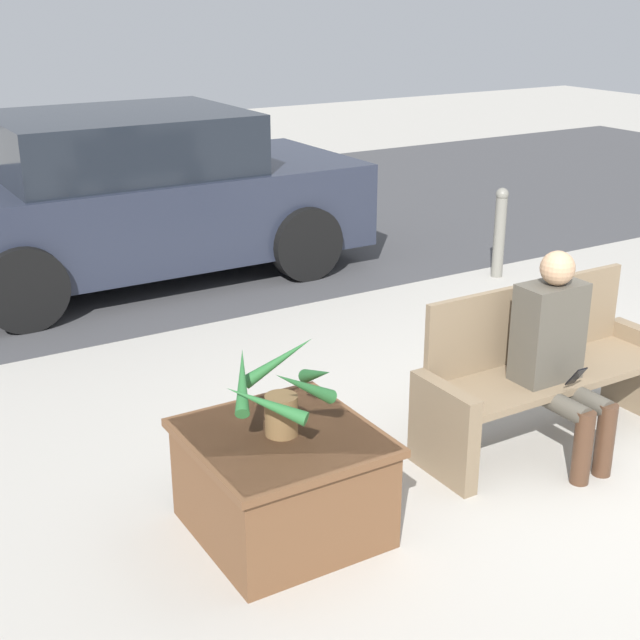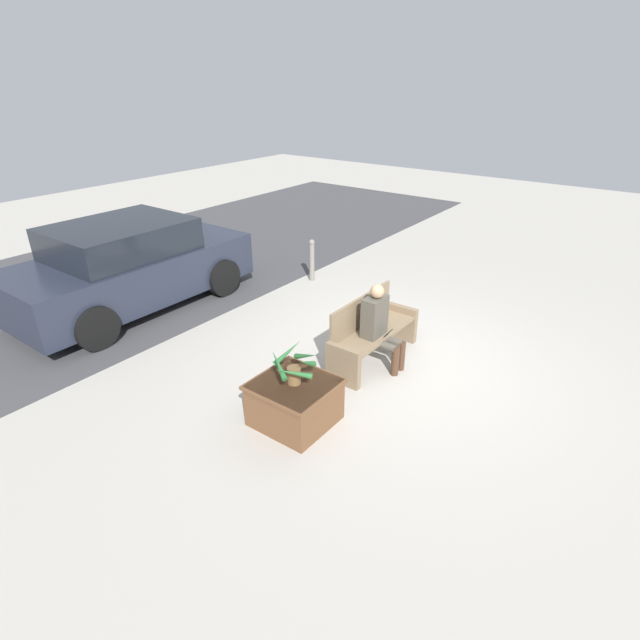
# 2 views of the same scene
# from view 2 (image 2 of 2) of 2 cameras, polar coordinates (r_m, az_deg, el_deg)

# --- Properties ---
(ground_plane) EXTENTS (30.00, 30.00, 0.00)m
(ground_plane) POSITION_cam_2_polar(r_m,az_deg,el_deg) (7.19, 8.81, -4.82)
(ground_plane) COLOR #ADA89E
(road_surface) EXTENTS (20.00, 6.00, 0.01)m
(road_surface) POSITION_cam_2_polar(r_m,az_deg,el_deg) (11.11, -20.30, 5.28)
(road_surface) COLOR #424244
(road_surface) RESTS_ON ground_plane
(bench) EXTENTS (1.66, 0.51, 0.92)m
(bench) POSITION_cam_2_polar(r_m,az_deg,el_deg) (7.05, 5.85, -1.34)
(bench) COLOR #7A664C
(bench) RESTS_ON ground_plane
(person_seated) EXTENTS (0.38, 0.57, 1.20)m
(person_seated) POSITION_cam_2_polar(r_m,az_deg,el_deg) (6.79, 6.80, -0.35)
(person_seated) COLOR #4C473D
(person_seated) RESTS_ON ground_plane
(planter_box) EXTENTS (0.87, 0.89, 0.53)m
(planter_box) POSITION_cam_2_polar(r_m,az_deg,el_deg) (5.84, -2.91, -9.21)
(planter_box) COLOR brown
(planter_box) RESTS_ON ground_plane
(potted_plant) EXTENTS (0.55, 0.57, 0.45)m
(potted_plant) POSITION_cam_2_polar(r_m,az_deg,el_deg) (5.57, -2.95, -5.33)
(potted_plant) COLOR brown
(potted_plant) RESTS_ON planter_box
(parked_car) EXTENTS (4.07, 1.98, 1.50)m
(parked_car) POSITION_cam_2_polar(r_m,az_deg,el_deg) (9.14, -20.99, 5.77)
(parked_car) COLOR #232838
(parked_car) RESTS_ON ground_plane
(bollard_post) EXTENTS (0.12, 0.12, 0.83)m
(bollard_post) POSITION_cam_2_polar(r_m,az_deg,el_deg) (9.82, -0.95, 6.98)
(bollard_post) COLOR slate
(bollard_post) RESTS_ON ground_plane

